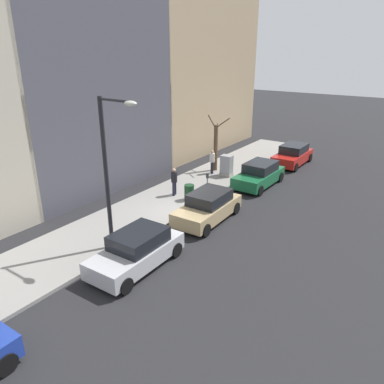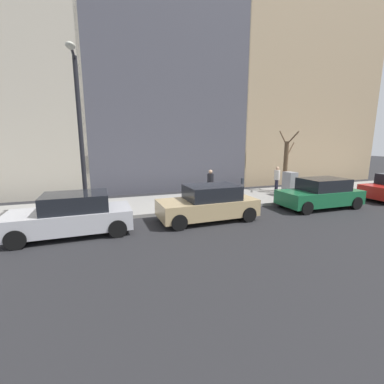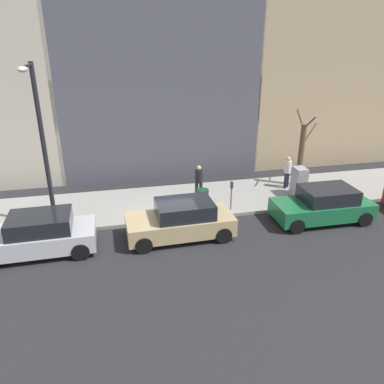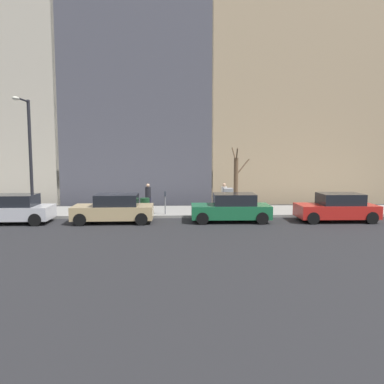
{
  "view_description": "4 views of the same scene",
  "coord_description": "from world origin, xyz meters",
  "px_view_note": "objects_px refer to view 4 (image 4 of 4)",
  "views": [
    {
      "loc": [
        -10.63,
        14.68,
        8.38
      ],
      "look_at": [
        0.0,
        -0.64,
        1.14
      ],
      "focal_mm": 35.0,
      "sensor_mm": 36.0,
      "label": 1
    },
    {
      "loc": [
        -11.19,
        3.97,
        3.33
      ],
      "look_at": [
        -0.14,
        0.12,
        1.06
      ],
      "focal_mm": 24.0,
      "sensor_mm": 36.0,
      "label": 2
    },
    {
      "loc": [
        -14.26,
        2.21,
        7.47
      ],
      "look_at": [
        0.07,
        -0.98,
        1.34
      ],
      "focal_mm": 35.0,
      "sensor_mm": 36.0,
      "label": 3
    },
    {
      "loc": [
        -21.04,
        -3.73,
        3.65
      ],
      "look_at": [
        0.98,
        -4.44,
        1.39
      ],
      "focal_mm": 35.0,
      "sensor_mm": 36.0,
      "label": 4
    }
  ],
  "objects_px": {
    "parked_car_green": "(231,208)",
    "parked_car_silver": "(12,209)",
    "parking_meter": "(165,200)",
    "office_block_center": "(142,94)",
    "streetlamp": "(28,147)",
    "trash_bin": "(145,206)",
    "parked_car_tan": "(114,209)",
    "bare_tree": "(236,181)",
    "parked_car_red": "(337,208)",
    "office_tower_right": "(4,71)",
    "utility_box": "(228,200)",
    "pedestrian_midblock": "(148,195)",
    "office_tower_left": "(281,36)",
    "pedestrian_near_meter": "(224,194)"
  },
  "relations": [
    {
      "from": "office_block_center",
      "to": "office_tower_left",
      "type": "bearing_deg",
      "value": -85.34
    },
    {
      "from": "parked_car_green",
      "to": "pedestrian_near_meter",
      "type": "distance_m",
      "value": 3.59
    },
    {
      "from": "utility_box",
      "to": "parking_meter",
      "type": "bearing_deg",
      "value": 102.75
    },
    {
      "from": "bare_tree",
      "to": "parked_car_red",
      "type": "bearing_deg",
      "value": -128.01
    },
    {
      "from": "streetlamp",
      "to": "trash_bin",
      "type": "height_order",
      "value": "streetlamp"
    },
    {
      "from": "parking_meter",
      "to": "streetlamp",
      "type": "xyz_separation_m",
      "value": [
        -0.17,
        7.62,
        3.04
      ]
    },
    {
      "from": "parking_meter",
      "to": "pedestrian_near_meter",
      "type": "relative_size",
      "value": 0.81
    },
    {
      "from": "pedestrian_near_meter",
      "to": "office_block_center",
      "type": "distance_m",
      "value": 12.91
    },
    {
      "from": "parking_meter",
      "to": "office_tower_right",
      "type": "relative_size",
      "value": 0.06
    },
    {
      "from": "utility_box",
      "to": "bare_tree",
      "type": "distance_m",
      "value": 1.8
    },
    {
      "from": "parked_car_tan",
      "to": "office_tower_right",
      "type": "xyz_separation_m",
      "value": [
        13.07,
        11.29,
        9.82
      ]
    },
    {
      "from": "parked_car_silver",
      "to": "pedestrian_midblock",
      "type": "xyz_separation_m",
      "value": [
        3.34,
        -6.87,
        0.35
      ]
    },
    {
      "from": "parked_car_tan",
      "to": "parked_car_silver",
      "type": "distance_m",
      "value": 5.36
    },
    {
      "from": "parked_car_green",
      "to": "parked_car_silver",
      "type": "bearing_deg",
      "value": 91.18
    },
    {
      "from": "trash_bin",
      "to": "parked_car_silver",
      "type": "bearing_deg",
      "value": 107.91
    },
    {
      "from": "parking_meter",
      "to": "streetlamp",
      "type": "height_order",
      "value": "streetlamp"
    },
    {
      "from": "bare_tree",
      "to": "parked_car_tan",
      "type": "bearing_deg",
      "value": 118.67
    },
    {
      "from": "streetlamp",
      "to": "office_block_center",
      "type": "height_order",
      "value": "office_block_center"
    },
    {
      "from": "pedestrian_midblock",
      "to": "office_tower_right",
      "type": "relative_size",
      "value": 0.08
    },
    {
      "from": "trash_bin",
      "to": "pedestrian_midblock",
      "type": "bearing_deg",
      "value": -4.93
    },
    {
      "from": "parked_car_tan",
      "to": "pedestrian_midblock",
      "type": "distance_m",
      "value": 3.67
    },
    {
      "from": "parking_meter",
      "to": "office_block_center",
      "type": "height_order",
      "value": "office_block_center"
    },
    {
      "from": "parked_car_green",
      "to": "utility_box",
      "type": "xyz_separation_m",
      "value": [
        2.48,
        -0.13,
        0.11
      ]
    },
    {
      "from": "streetlamp",
      "to": "pedestrian_midblock",
      "type": "xyz_separation_m",
      "value": [
        1.77,
        -6.5,
        -2.93
      ]
    },
    {
      "from": "parking_meter",
      "to": "trash_bin",
      "type": "bearing_deg",
      "value": 69.76
    },
    {
      "from": "parked_car_tan",
      "to": "office_block_center",
      "type": "distance_m",
      "value": 14.6
    },
    {
      "from": "streetlamp",
      "to": "office_tower_left",
      "type": "relative_size",
      "value": 0.24
    },
    {
      "from": "utility_box",
      "to": "trash_bin",
      "type": "relative_size",
      "value": 1.59
    },
    {
      "from": "parked_car_green",
      "to": "pedestrian_midblock",
      "type": "bearing_deg",
      "value": 56.41
    },
    {
      "from": "office_block_center",
      "to": "office_tower_right",
      "type": "relative_size",
      "value": 0.82
    },
    {
      "from": "parked_car_silver",
      "to": "streetlamp",
      "type": "height_order",
      "value": "streetlamp"
    },
    {
      "from": "parked_car_red",
      "to": "utility_box",
      "type": "xyz_separation_m",
      "value": [
        2.56,
        5.61,
        0.11
      ]
    },
    {
      "from": "parked_car_tan",
      "to": "pedestrian_midblock",
      "type": "relative_size",
      "value": 2.56
    },
    {
      "from": "parked_car_green",
      "to": "office_block_center",
      "type": "distance_m",
      "value": 15.69
    },
    {
      "from": "parked_car_green",
      "to": "streetlamp",
      "type": "height_order",
      "value": "streetlamp"
    },
    {
      "from": "streetlamp",
      "to": "bare_tree",
      "type": "bearing_deg",
      "value": -79.13
    },
    {
      "from": "utility_box",
      "to": "office_tower_right",
      "type": "distance_m",
      "value": 22.74
    },
    {
      "from": "trash_bin",
      "to": "office_block_center",
      "type": "xyz_separation_m",
      "value": [
        10.12,
        1.09,
        8.02
      ]
    },
    {
      "from": "parked_car_silver",
      "to": "parking_meter",
      "type": "bearing_deg",
      "value": -78.65
    },
    {
      "from": "parked_car_tan",
      "to": "pedestrian_midblock",
      "type": "height_order",
      "value": "pedestrian_midblock"
    },
    {
      "from": "parked_car_silver",
      "to": "parking_meter",
      "type": "xyz_separation_m",
      "value": [
        1.74,
        -7.99,
        0.24
      ]
    },
    {
      "from": "streetlamp",
      "to": "parked_car_red",
      "type": "bearing_deg",
      "value": -95.19
    },
    {
      "from": "trash_bin",
      "to": "office_tower_left",
      "type": "bearing_deg",
      "value": -44.34
    },
    {
      "from": "office_block_center",
      "to": "office_tower_right",
      "type": "distance_m",
      "value": 11.8
    },
    {
      "from": "parked_car_red",
      "to": "parked_car_green",
      "type": "relative_size",
      "value": 1.0
    },
    {
      "from": "parked_car_tan",
      "to": "pedestrian_midblock",
      "type": "bearing_deg",
      "value": -25.96
    },
    {
      "from": "pedestrian_midblock",
      "to": "office_tower_left",
      "type": "xyz_separation_m",
      "value": [
        9.94,
        -10.73,
        12.65
      ]
    },
    {
      "from": "streetlamp",
      "to": "parking_meter",
      "type": "bearing_deg",
      "value": -88.74
    },
    {
      "from": "utility_box",
      "to": "office_tower_left",
      "type": "bearing_deg",
      "value": -28.72
    },
    {
      "from": "parked_car_tan",
      "to": "pedestrian_near_meter",
      "type": "xyz_separation_m",
      "value": [
        3.66,
        -6.29,
        0.35
      ]
    }
  ]
}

